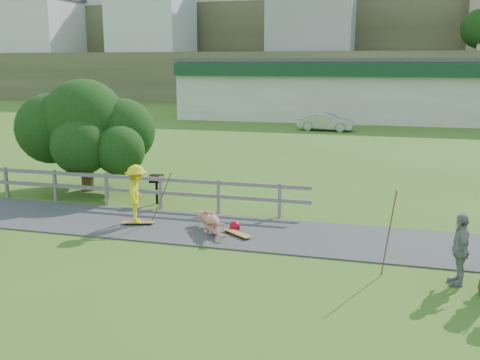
% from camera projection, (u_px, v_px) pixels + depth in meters
% --- Properties ---
extents(ground, '(260.00, 260.00, 0.00)m').
position_uv_depth(ground, '(182.00, 246.00, 14.18)').
color(ground, '#3A621C').
rests_on(ground, ground).
extents(path, '(34.00, 3.00, 0.04)m').
position_uv_depth(path, '(201.00, 229.00, 15.59)').
color(path, '#343537').
rests_on(path, ground).
extents(fence, '(15.05, 0.10, 1.10)m').
position_uv_depth(fence, '(90.00, 183.00, 18.31)').
color(fence, '#67615B').
rests_on(fence, ground).
extents(strip_mall, '(32.50, 10.75, 5.10)m').
position_uv_depth(strip_mall, '(373.00, 89.00, 45.57)').
color(strip_mall, beige).
rests_on(strip_mall, ground).
extents(hillside, '(220.00, 67.00, 47.50)m').
position_uv_depth(hillside, '(361.00, 8.00, 97.21)').
color(hillside, '#474D2D').
rests_on(hillside, ground).
extents(skater_rider, '(1.01, 1.28, 1.74)m').
position_uv_depth(skater_rider, '(137.00, 197.00, 15.76)').
color(skater_rider, yellow).
rests_on(skater_rider, ground).
extents(skater_fallen, '(1.73, 1.43, 0.66)m').
position_uv_depth(skater_fallen, '(211.00, 222.00, 15.15)').
color(skater_fallen, tan).
rests_on(skater_fallen, ground).
extents(spectator_b, '(0.48, 0.97, 1.61)m').
position_uv_depth(spectator_b, '(460.00, 249.00, 11.57)').
color(spectator_b, gray).
rests_on(spectator_b, ground).
extents(car_silver, '(4.01, 1.64, 1.29)m').
position_uv_depth(car_silver, '(326.00, 122.00, 38.07)').
color(car_silver, '#A7AAAF').
rests_on(car_silver, ground).
extents(tree, '(4.99, 4.99, 3.66)m').
position_uv_depth(tree, '(86.00, 143.00, 19.99)').
color(tree, black).
rests_on(tree, ground).
extents(bbq, '(0.54, 0.47, 1.01)m').
position_uv_depth(bbq, '(157.00, 189.00, 18.31)').
color(bbq, black).
rests_on(bbq, ground).
extents(longboard_rider, '(0.96, 0.48, 0.10)m').
position_uv_depth(longboard_rider, '(138.00, 224.00, 15.94)').
color(longboard_rider, olive).
rests_on(longboard_rider, ground).
extents(longboard_fallen, '(0.96, 0.80, 0.11)m').
position_uv_depth(longboard_fallen, '(238.00, 235.00, 14.91)').
color(longboard_fallen, olive).
rests_on(longboard_fallen, ground).
extents(helmet, '(0.32, 0.32, 0.32)m').
position_uv_depth(helmet, '(235.00, 226.00, 15.36)').
color(helmet, '#A9071C').
rests_on(helmet, ground).
extents(pole_rider, '(0.03, 0.03, 1.73)m').
position_uv_depth(pole_rider, '(161.00, 196.00, 15.99)').
color(pole_rider, brown).
rests_on(pole_rider, ground).
extents(pole_spec_left, '(0.03, 0.03, 2.03)m').
position_uv_depth(pole_spec_left, '(389.00, 233.00, 11.96)').
color(pole_spec_left, brown).
rests_on(pole_spec_left, ground).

